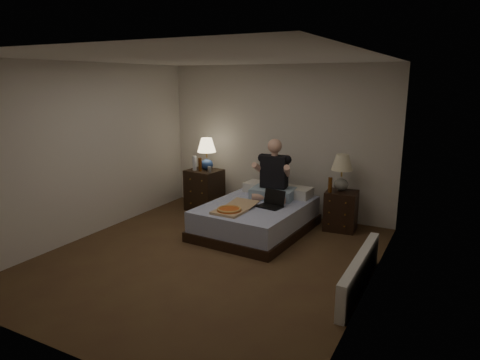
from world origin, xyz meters
The scene contains 19 objects.
floor centered at (0.00, 0.00, 0.00)m, with size 4.00×4.50×0.00m, color brown.
ceiling centered at (0.00, 0.00, 2.50)m, with size 4.00×4.50×0.00m, color white.
wall_back centered at (0.00, 2.25, 1.25)m, with size 4.00×2.50×0.00m, color beige.
wall_front centered at (0.00, -2.25, 1.25)m, with size 4.00×2.50×0.00m, color beige.
wall_left centered at (-2.00, 0.00, 1.25)m, with size 4.50×2.50×0.00m, color beige.
wall_right centered at (2.00, 0.00, 1.25)m, with size 4.50×2.50×0.00m, color beige.
bed centered at (0.13, 1.17, 0.22)m, with size 1.33×1.77×0.44m, color #5262A5.
nightstand_left centered at (-1.17, 1.78, 0.36)m, with size 0.55×0.50×0.72m, color black.
nightstand_right centered at (1.23, 1.87, 0.30)m, with size 0.46×0.42×0.60m, color black.
lamp_left centered at (-1.13, 1.80, 1.00)m, with size 0.32×0.32×0.56m, color navy, non-canonical shape.
lamp_right centered at (1.20, 1.92, 0.88)m, with size 0.32×0.32×0.56m, color gray, non-canonical shape.
water_bottle centered at (-1.30, 1.68, 0.84)m, with size 0.07×0.07×0.25m, color silver.
soda_can centered at (-0.98, 1.65, 0.77)m, with size 0.07×0.07×0.10m, color #9E9E9A.
beer_bottle_left centered at (-1.18, 1.66, 0.83)m, with size 0.06×0.06×0.23m, color #552B0C.
beer_bottle_right centered at (1.08, 1.74, 0.72)m, with size 0.06×0.06×0.23m, color #582F0C.
person centered at (0.23, 1.57, 0.91)m, with size 0.66×0.52×0.93m, color black, non-canonical shape.
laptop centered at (0.39, 1.10, 0.56)m, with size 0.34×0.28×0.24m, color black, non-canonical shape.
pizza_box centered at (-0.01, 0.59, 0.48)m, with size 0.40×0.76×0.08m, color tan, non-canonical shape.
radiator centered at (1.93, 0.05, 0.20)m, with size 0.10×1.60×0.40m, color silver.
Camera 1 is at (2.79, -4.38, 2.27)m, focal length 32.00 mm.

